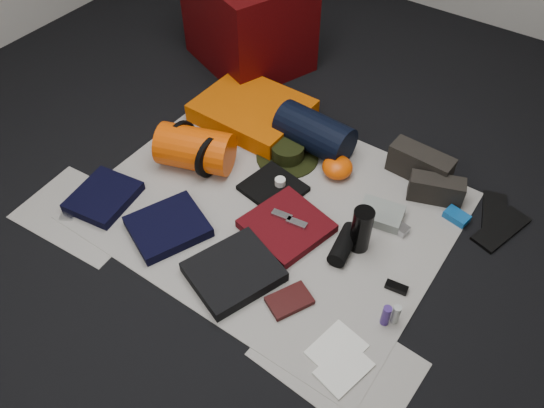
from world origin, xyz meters
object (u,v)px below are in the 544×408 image
Objects in this scene: paperback_book at (289,301)px; sleeping_pad at (253,111)px; stuff_sack at (195,149)px; navy_duffel at (314,133)px; water_bottle at (361,230)px; compact_camera at (399,228)px; red_cabinet at (249,19)px.

sleeping_pad is at bearing 160.10° from paperback_book.
sleeping_pad is 1.57× the size of stuff_sack.
stuff_sack is 0.92× the size of navy_duffel.
sleeping_pad is 1.44× the size of navy_duffel.
stuff_sack is 1.62× the size of water_bottle.
navy_duffel is (0.42, 0.45, -0.00)m from stuff_sack.
sleeping_pad is 1.03m from water_bottle.
water_bottle is 0.23m from compact_camera.
sleeping_pad is at bearing 153.36° from water_bottle.
red_cabinet reaches higher than sleeping_pad.
compact_camera is 0.63m from paperback_book.
water_bottle is (0.92, -0.46, 0.06)m from sleeping_pad.
sleeping_pad is 1.21m from paperback_book.
navy_duffel is (0.41, -0.02, 0.05)m from sleeping_pad.
navy_duffel is (0.78, -0.49, -0.17)m from red_cabinet.
red_cabinet is at bearing 127.90° from sleeping_pad.
stuff_sack is 0.94m from paperback_book.
red_cabinet reaches higher than water_bottle.
paperback_book is at bearing -46.65° from sleeping_pad.
navy_duffel is 0.96m from paperback_book.
paperback_book is (1.20, -1.35, -0.26)m from red_cabinet.
sleeping_pad is 0.41m from navy_duffel.
red_cabinet reaches higher than paperback_book.
water_bottle is at bearing -26.64° from sleeping_pad.
stuff_sack is (-0.01, -0.47, 0.06)m from sleeping_pad.
navy_duffel reaches higher than sleeping_pad.
water_bottle is (0.93, 0.01, 0.01)m from stuff_sack.
navy_duffel is at bearing 139.11° from water_bottle.
red_cabinet is 1.60m from compact_camera.
water_bottle is (1.29, -0.93, -0.16)m from red_cabinet.
red_cabinet is at bearing 151.31° from navy_duffel.
red_cabinet is at bearing 110.96° from stuff_sack.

